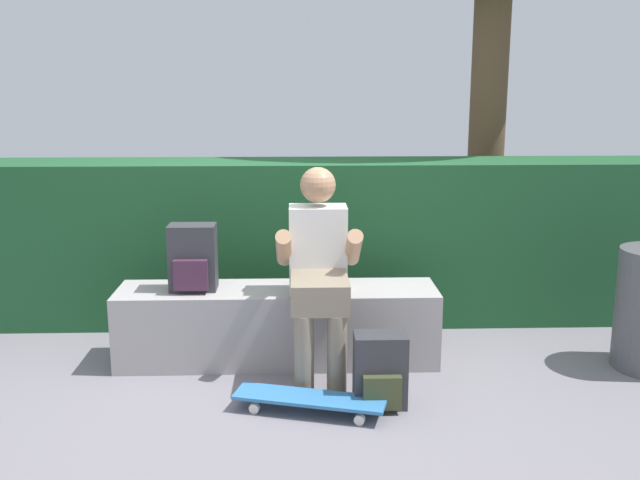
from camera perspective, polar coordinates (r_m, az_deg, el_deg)
ground_plane at (r=4.35m, az=-3.39°, el=-10.67°), size 24.00×24.00×0.00m
bench_main at (r=4.51m, az=-3.34°, el=-6.65°), size 1.95×0.45×0.47m
person_skater at (r=4.18m, az=-0.10°, el=-2.04°), size 0.49×0.62×1.22m
skateboard_near_person at (r=3.89m, az=-0.82°, el=-12.39°), size 0.82×0.41×0.09m
backpack_on_bench at (r=4.43m, az=-9.97°, el=-1.45°), size 0.28×0.23×0.40m
backpack_on_ground at (r=3.93m, az=4.75°, el=-10.27°), size 0.28×0.23×0.40m
hedge_row at (r=5.23m, az=-0.87°, el=-0.06°), size 5.21×0.59×1.15m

